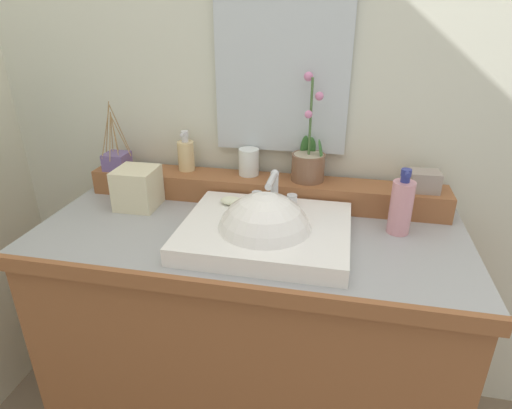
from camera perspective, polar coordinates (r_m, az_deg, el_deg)
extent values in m
cube|color=beige|center=(1.55, 2.43, 19.06)|extent=(2.77, 0.20, 2.56)
cube|color=brown|center=(1.54, -0.80, -17.52)|extent=(1.26, 0.56, 0.79)
cube|color=#9B9D9F|center=(1.30, -0.91, -3.98)|extent=(1.28, 0.59, 0.04)
cube|color=brown|center=(1.06, -4.45, -11.34)|extent=(1.28, 0.02, 0.04)
cube|color=brown|center=(1.47, 0.94, 2.02)|extent=(1.21, 0.13, 0.08)
cube|color=white|center=(1.22, 1.32, -3.64)|extent=(0.47, 0.39, 0.05)
sphere|color=white|center=(1.22, 1.14, -4.71)|extent=(0.28, 0.28, 0.28)
cylinder|color=silver|center=(1.32, 2.46, 2.05)|extent=(0.02, 0.02, 0.10)
cylinder|color=silver|center=(1.25, 2.08, 3.23)|extent=(0.02, 0.11, 0.02)
sphere|color=silver|center=(1.30, 2.50, 4.09)|extent=(0.03, 0.03, 0.03)
cylinder|color=silver|center=(1.34, 0.11, 0.97)|extent=(0.03, 0.03, 0.04)
cylinder|color=silver|center=(1.32, 4.79, 0.58)|extent=(0.03, 0.03, 0.04)
ellipsoid|color=beige|center=(1.33, -3.28, 0.50)|extent=(0.07, 0.04, 0.02)
cylinder|color=brown|center=(1.43, 6.92, 4.96)|extent=(0.11, 0.11, 0.09)
cylinder|color=tan|center=(1.42, 7.00, 6.43)|extent=(0.10, 0.10, 0.01)
cylinder|color=#476B38|center=(1.39, 7.27, 11.44)|extent=(0.01, 0.01, 0.24)
ellipsoid|color=#387033|center=(1.45, 6.46, 7.70)|extent=(0.04, 0.03, 0.08)
ellipsoid|color=#387033|center=(1.41, 8.60, 7.04)|extent=(0.03, 0.03, 0.08)
ellipsoid|color=#387033|center=(1.45, 7.41, 7.62)|extent=(0.03, 0.03, 0.07)
sphere|color=#CE77A7|center=(1.37, 7.00, 11.81)|extent=(0.02, 0.02, 0.02)
sphere|color=#CE77A7|center=(1.37, 8.42, 14.07)|extent=(0.03, 0.03, 0.03)
sphere|color=#CE77A7|center=(1.38, 7.00, 16.54)|extent=(0.03, 0.03, 0.03)
cylinder|color=#DBBF85|center=(1.53, -9.27, 6.39)|extent=(0.06, 0.06, 0.10)
cylinder|color=silver|center=(1.52, -9.42, 8.55)|extent=(0.02, 0.02, 0.02)
cylinder|color=silver|center=(1.51, -9.47, 9.24)|extent=(0.03, 0.03, 0.02)
cylinder|color=silver|center=(1.50, -9.70, 9.22)|extent=(0.01, 0.03, 0.01)
cylinder|color=white|center=(1.47, -0.96, 5.69)|extent=(0.07, 0.07, 0.09)
cube|color=slate|center=(1.61, -17.98, 5.52)|extent=(0.08, 0.08, 0.06)
cylinder|color=#9E7A4C|center=(1.57, -17.50, 8.65)|extent=(0.06, 0.01, 0.14)
cylinder|color=#9E7A4C|center=(1.59, -17.57, 9.46)|extent=(0.04, 0.04, 0.18)
cylinder|color=#9E7A4C|center=(1.59, -18.28, 8.96)|extent=(0.01, 0.03, 0.16)
cylinder|color=#9E7A4C|center=(1.60, -18.62, 8.85)|extent=(0.03, 0.02, 0.15)
cylinder|color=#9E7A4C|center=(1.59, -19.15, 9.49)|extent=(0.05, 0.01, 0.19)
cylinder|color=#9E7A4C|center=(1.57, -19.36, 9.01)|extent=(0.03, 0.04, 0.18)
cylinder|color=#9E7A4C|center=(1.55, -18.83, 8.53)|extent=(0.01, 0.06, 0.16)
cylinder|color=#9E7A4C|center=(1.57, -18.28, 8.70)|extent=(0.02, 0.02, 0.16)
cube|color=gray|center=(1.44, 21.48, 2.92)|extent=(0.09, 0.08, 0.06)
cylinder|color=pink|center=(1.31, 18.70, -0.39)|extent=(0.06, 0.06, 0.16)
cylinder|color=navy|center=(1.28, 19.23, 3.23)|extent=(0.03, 0.03, 0.02)
cylinder|color=navy|center=(1.27, 19.35, 4.02)|extent=(0.03, 0.03, 0.02)
cylinder|color=navy|center=(1.25, 19.46, 3.92)|extent=(0.01, 0.04, 0.01)
cube|color=beige|center=(1.47, -15.47, 2.14)|extent=(0.13, 0.13, 0.13)
cube|color=silver|center=(1.43, 3.50, 19.81)|extent=(0.43, 0.02, 0.65)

